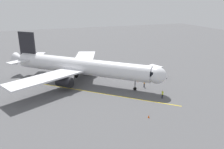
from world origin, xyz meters
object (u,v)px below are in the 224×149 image
object	(u,v)px
ground_crew_marshaller	(162,94)
box_truck_near_nose	(156,71)
safety_cone_nose_right	(138,81)
airplane	(80,67)
safety_cone_nose_left	(149,116)
ground_crew_wing_walker	(52,77)
ground_crew_loader	(144,83)

from	to	relation	value
ground_crew_marshaller	box_truck_near_nose	distance (m)	14.23
safety_cone_nose_right	airplane	bearing A→B (deg)	-19.34
ground_crew_marshaller	safety_cone_nose_left	distance (m)	8.90
safety_cone_nose_left	safety_cone_nose_right	world-z (taller)	same
airplane	ground_crew_wing_walker	size ratio (longest dim) A/B	19.60
airplane	ground_crew_loader	bearing A→B (deg)	147.85
ground_crew_marshaller	safety_cone_nose_left	world-z (taller)	ground_crew_marshaller
ground_crew_wing_walker	safety_cone_nose_left	world-z (taller)	ground_crew_wing_walker
airplane	ground_crew_marshaller	size ratio (longest dim) A/B	19.60
airplane	safety_cone_nose_right	world-z (taller)	airplane
ground_crew_marshaller	ground_crew_loader	size ratio (longest dim) A/B	1.00
ground_crew_wing_walker	ground_crew_marshaller	bearing A→B (deg)	136.33
ground_crew_marshaller	ground_crew_wing_walker	xyz separation A→B (m)	(19.97, -19.07, 0.00)
airplane	ground_crew_wing_walker	distance (m)	8.12
ground_crew_marshaller	airplane	bearing A→B (deg)	-47.93
safety_cone_nose_right	safety_cone_nose_left	bearing A→B (deg)	69.38
ground_crew_wing_walker	box_truck_near_nose	xyz separation A→B (m)	(-26.18, 6.27, 0.50)
safety_cone_nose_left	ground_crew_wing_walker	bearing A→B (deg)	-61.81
box_truck_near_nose	safety_cone_nose_right	bearing A→B (deg)	19.98
safety_cone_nose_left	safety_cone_nose_right	distance (m)	17.58
box_truck_near_nose	safety_cone_nose_right	world-z (taller)	box_truck_near_nose
box_truck_near_nose	ground_crew_marshaller	bearing A→B (deg)	64.15
safety_cone_nose_right	ground_crew_wing_walker	bearing A→B (deg)	-23.75
airplane	ground_crew_wing_walker	world-z (taller)	airplane
ground_crew_wing_walker	box_truck_near_nose	distance (m)	26.92
airplane	box_truck_near_nose	xyz separation A→B (m)	(-19.82, 2.29, -2.62)
ground_crew_loader	safety_cone_nose_left	distance (m)	14.22
ground_crew_loader	safety_cone_nose_right	bearing A→B (deg)	-92.92
airplane	ground_crew_wing_walker	xyz separation A→B (m)	(6.35, -3.98, -3.12)
safety_cone_nose_left	safety_cone_nose_right	size ratio (longest dim) A/B	1.00
ground_crew_loader	safety_cone_nose_left	xyz separation A→B (m)	(6.01, 12.88, -0.61)
ground_crew_loader	airplane	bearing A→B (deg)	-32.15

